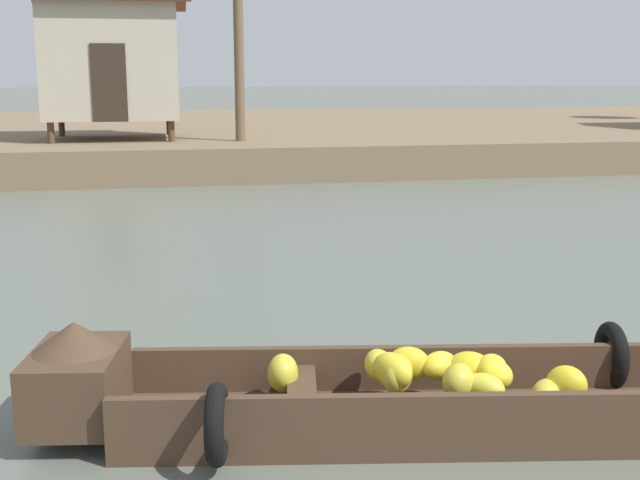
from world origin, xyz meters
TOP-DOWN VIEW (x-y plane):
  - ground_plane at (0.00, 10.00)m, footprint 300.00×300.00m
  - riverbank_strip at (0.00, 28.12)m, footprint 160.00×20.00m
  - banana_boat at (0.70, 5.17)m, footprint 5.53×1.76m
  - stilt_house_left at (-2.10, 21.55)m, footprint 3.89×3.29m

SIDE VIEW (x-z plane):
  - ground_plane at x=0.00m, z-range 0.00..0.00m
  - banana_boat at x=0.70m, z-range -0.12..0.68m
  - riverbank_strip at x=0.00m, z-range 0.00..0.81m
  - stilt_house_left at x=-2.10m, z-range 0.80..4.91m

